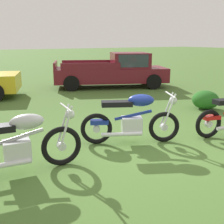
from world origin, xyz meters
TOP-DOWN VIEW (x-y plane):
  - ground_plane at (0.00, 0.00)m, footprint 120.00×120.00m
  - motorcycle_silver at (-2.31, 0.16)m, footprint 2.11×0.64m
  - motorcycle_blue at (-0.02, 0.36)m, footprint 1.84×1.11m
  - pickup_truck_burgundy at (3.41, 6.53)m, footprint 5.14×3.54m
  - shrub_low at (3.54, 1.62)m, footprint 0.77×0.81m

SIDE VIEW (x-z plane):
  - ground_plane at x=0.00m, z-range 0.00..0.00m
  - shrub_low at x=3.54m, z-range 0.00..0.56m
  - motorcycle_silver at x=-2.31m, z-range -0.03..0.99m
  - motorcycle_blue at x=-0.02m, z-range -0.01..1.00m
  - pickup_truck_burgundy at x=3.41m, z-range 0.01..1.50m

